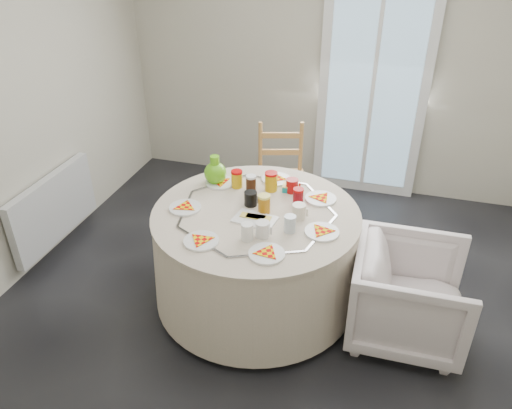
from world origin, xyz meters
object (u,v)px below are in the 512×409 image
(table, at_px, (256,256))
(armchair, at_px, (411,289))
(wooden_chair, at_px, (281,178))
(green_pitcher, at_px, (215,167))
(radiator, at_px, (54,208))

(table, bearing_deg, armchair, -3.88)
(wooden_chair, relative_size, green_pitcher, 4.36)
(table, xyz_separation_m, green_pitcher, (-0.40, 0.31, 0.49))
(radiator, distance_m, armchair, 2.84)
(table, distance_m, green_pitcher, 0.71)
(wooden_chair, bearing_deg, table, -102.45)
(table, bearing_deg, wooden_chair, 94.14)
(table, bearing_deg, green_pitcher, 142.25)
(wooden_chair, height_order, armchair, wooden_chair)
(green_pitcher, bearing_deg, wooden_chair, 57.87)
(table, height_order, wooden_chair, wooden_chair)
(green_pitcher, bearing_deg, table, -45.01)
(armchair, bearing_deg, green_pitcher, 74.48)
(wooden_chair, xyz_separation_m, green_pitcher, (-0.33, -0.71, 0.40))
(table, height_order, armchair, armchair)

